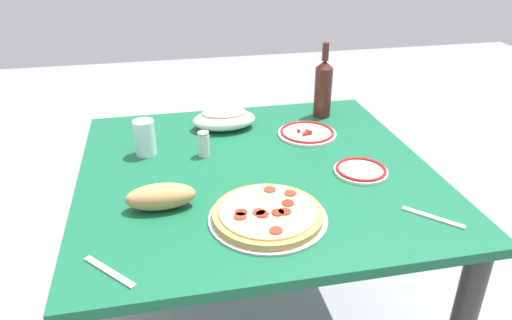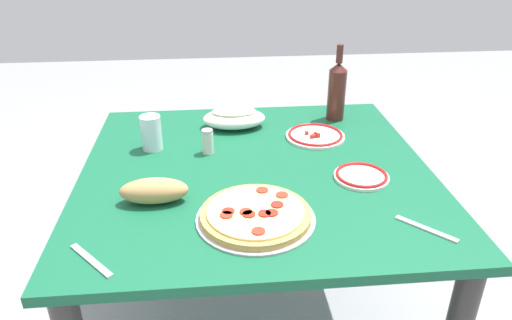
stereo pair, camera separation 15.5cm
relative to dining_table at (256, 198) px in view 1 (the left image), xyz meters
The scene contains 11 objects.
dining_table is the anchor object (origin of this frame).
pepperoni_pizza 0.32m from the dining_table, 95.52° to the right, with size 0.32×0.32×0.03m.
baked_pasta_dish 0.38m from the dining_table, 98.75° to the left, with size 0.24×0.15×0.08m.
wine_bottle 0.58m from the dining_table, 47.74° to the left, with size 0.07×0.07×0.30m.
water_glass 0.43m from the dining_table, 152.73° to the left, with size 0.07×0.07×0.12m, color silver.
side_plate_near 0.35m from the dining_table, 42.16° to the left, with size 0.22×0.22×0.02m.
side_plate_far 0.36m from the dining_table, 16.92° to the right, with size 0.17×0.17×0.02m.
bread_loaf 0.39m from the dining_table, 150.12° to the right, with size 0.19×0.08×0.07m, color tan.
spice_shaker 0.25m from the dining_table, 140.61° to the left, with size 0.04×0.04×0.09m.
fork_left 0.62m from the dining_table, 135.37° to the right, with size 0.17×0.02×0.01m, color #B7B7BC.
fork_right 0.57m from the dining_table, 42.65° to the right, with size 0.17×0.02×0.01m, color #B7B7BC.
Camera 1 is at (-0.28, -1.35, 1.46)m, focal length 33.76 mm.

